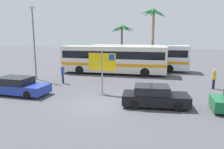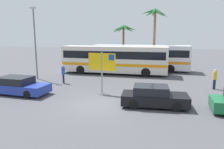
{
  "view_description": "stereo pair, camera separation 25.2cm",
  "coord_description": "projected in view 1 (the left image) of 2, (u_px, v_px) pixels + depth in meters",
  "views": [
    {
      "loc": [
        3.61,
        -12.81,
        4.45
      ],
      "look_at": [
        -0.22,
        3.87,
        1.3
      ],
      "focal_mm": 34.57,
      "sensor_mm": 36.0,
      "label": 1
    },
    {
      "loc": [
        3.85,
        -12.75,
        4.45
      ],
      "look_at": [
        -0.22,
        3.87,
        1.3
      ],
      "focal_mm": 34.57,
      "sensor_mm": 36.0,
      "label": 2
    }
  ],
  "objects": [
    {
      "name": "pedestrian_by_bus",
      "position": [
        63.0,
        72.0,
        19.88
      ],
      "size": [
        0.32,
        0.32,
        1.75
      ],
      "rotation": [
        0.0,
        0.0,
        3.86
      ],
      "color": "#1E2347",
      "rests_on": "ground"
    },
    {
      "name": "palm_tree_inland",
      "position": [
        154.0,
        20.0,
        27.85
      ],
      "size": [
        3.49,
        3.55,
        7.8
      ],
      "color": "brown",
      "rests_on": "ground"
    },
    {
      "name": "car_blue",
      "position": [
        18.0,
        86.0,
        16.3
      ],
      "size": [
        4.66,
        2.12,
        1.32
      ],
      "rotation": [
        0.0,
        0.0,
        -0.05
      ],
      "color": "#23389E",
      "rests_on": "ground"
    },
    {
      "name": "ground",
      "position": [
        102.0,
        105.0,
        13.88
      ],
      "size": [
        120.0,
        120.0,
        0.0
      ],
      "primitive_type": "plane",
      "color": "#4C4C51"
    },
    {
      "name": "pedestrian_crossing_lot",
      "position": [
        214.0,
        77.0,
        17.89
      ],
      "size": [
        0.32,
        0.32,
        1.68
      ],
      "rotation": [
        0.0,
        0.0,
        2.45
      ],
      "color": "#1E2347",
      "rests_on": "ground"
    },
    {
      "name": "ferry_sign",
      "position": [
        103.0,
        64.0,
        16.25
      ],
      "size": [
        2.19,
        0.36,
        3.2
      ],
      "rotation": [
        0.0,
        0.0,
        -0.14
      ],
      "color": "gray",
      "rests_on": "ground"
    },
    {
      "name": "bus_rear_coach",
      "position": [
        139.0,
        56.0,
        27.23
      ],
      "size": [
        11.98,
        2.53,
        3.17
      ],
      "color": "white",
      "rests_on": "ground"
    },
    {
      "name": "car_black",
      "position": [
        154.0,
        96.0,
        13.57
      ],
      "size": [
        4.22,
        2.05,
        1.32
      ],
      "rotation": [
        0.0,
        0.0,
        0.08
      ],
      "color": "black",
      "rests_on": "ground"
    },
    {
      "name": "lamp_post_left_side",
      "position": [
        34.0,
        41.0,
        21.34
      ],
      "size": [
        0.56,
        0.2,
        7.12
      ],
      "color": "slate",
      "rests_on": "ground"
    },
    {
      "name": "bus_front_coach",
      "position": [
        113.0,
        59.0,
        24.72
      ],
      "size": [
        11.98,
        2.53,
        3.17
      ],
      "color": "silver",
      "rests_on": "ground"
    },
    {
      "name": "palm_tree_seaside",
      "position": [
        122.0,
        32.0,
        34.04
      ],
      "size": [
        4.13,
        3.97,
        6.02
      ],
      "color": "brown",
      "rests_on": "ground"
    }
  ]
}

